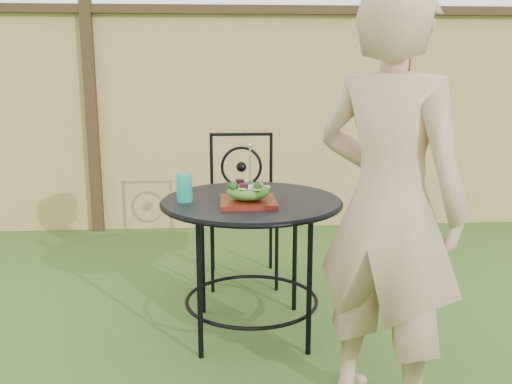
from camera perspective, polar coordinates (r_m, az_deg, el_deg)
ground at (r=3.00m, az=1.71°, el=-14.93°), size 60.00×60.00×0.00m
fence at (r=4.87m, az=-0.71°, el=7.36°), size 8.00×0.12×1.90m
patio_table at (r=2.92m, az=-0.45°, el=-3.38°), size 0.92×0.92×0.72m
patio_chair at (r=3.73m, az=-1.35°, el=-1.17°), size 0.46×0.46×0.95m
diner at (r=2.26m, az=13.10°, el=-1.50°), size 0.73×0.72×1.70m
salad_plate at (r=2.77m, az=-0.79°, el=-1.00°), size 0.27×0.27×0.02m
salad at (r=2.76m, az=-0.79°, el=0.05°), size 0.21×0.21×0.08m
fork at (r=2.74m, az=-0.59°, el=2.71°), size 0.01×0.01×0.18m
drinking_glass at (r=2.85m, az=-7.17°, el=0.45°), size 0.08×0.08×0.14m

